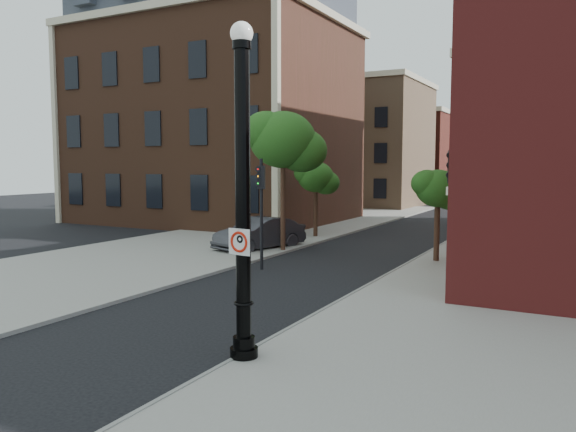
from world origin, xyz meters
The scene contains 16 objects.
ground centered at (0.00, 0.00, 0.00)m, with size 120.00×120.00×0.00m, color black.
sidewalk_right centered at (6.00, 10.00, 0.06)m, with size 8.00×60.00×0.12m, color gray.
sidewalk_left centered at (-9.00, 18.00, 0.06)m, with size 10.00×50.00×0.12m, color gray.
curb_edge centered at (2.05, 10.00, 0.07)m, with size 0.10×60.00×0.14m, color gray.
victorian_building centered at (-16.00, 23.97, 8.74)m, with size 18.60×14.60×17.95m.
bg_building_tan_a centered at (-12.00, 44.00, 6.00)m, with size 12.00×12.00×12.00m, color #8E6C4D.
bg_building_red centered at (-12.00, 58.00, 5.00)m, with size 12.00×12.00×10.00m, color maroon.
lamppost centered at (2.19, -0.78, 3.34)m, with size 0.61×0.61×7.23m.
no_parking_sign centered at (2.21, -0.96, 2.67)m, with size 0.56×0.10×0.56m.
parked_car centered at (-5.70, 13.00, 0.81)m, with size 1.70×4.89×1.61m, color #2F2E34.
traffic_signal_left centered at (-2.97, 8.59, 3.03)m, with size 0.36×0.40×4.50m.
traffic_signal_right centered at (4.79, 7.62, 3.40)m, with size 0.41×0.45×5.04m.
utility_pole centered at (4.80, 9.45, 2.87)m, with size 0.11×0.11×5.74m, color #999999.
street_tree_a centered at (-4.26, 12.91, 5.36)m, with size 3.76×3.40×6.78m.
street_tree_b centered at (-5.07, 18.24, 3.46)m, with size 2.44×2.21×4.40m.
street_tree_c centered at (3.01, 13.38, 3.18)m, with size 2.24×2.03×4.05m.
Camera 1 is at (8.64, -10.79, 4.33)m, focal length 35.00 mm.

